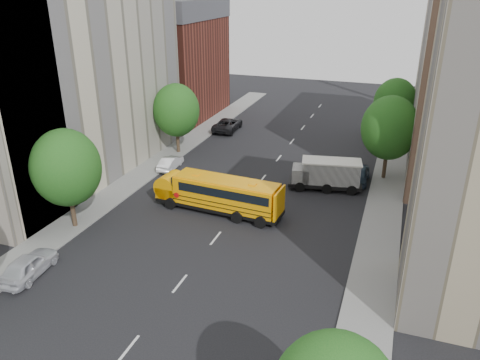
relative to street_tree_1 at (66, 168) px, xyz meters
The scene contains 18 objects.
ground 12.71m from the street_tree_1, 19.98° to the left, with size 120.00×120.00×0.00m, color black.
sidewalk_left 10.26m from the street_tree_1, 93.18° to the left, with size 3.00×80.00×0.12m, color slate.
sidewalk_right 24.72m from the street_tree_1, 21.80° to the left, with size 3.00×80.00×0.12m, color slate.
lane_markings 18.48m from the street_tree_1, 51.84° to the left, with size 0.15×64.00×0.01m, color silver.
building_left_cream 13.21m from the street_tree_1, 124.99° to the left, with size 10.00×26.00×20.00m, color beige.
building_left_redbrick 32.79m from the street_tree_1, 102.34° to the left, with size 10.00×15.00×13.00m, color maroon.
building_right_far 37.86m from the street_tree_1, 39.61° to the left, with size 10.00×22.00×18.00m, color beige.
street_tree_1 is the anchor object (origin of this frame).
street_tree_2 18.00m from the street_tree_1, 90.00° to the left, with size 4.99×4.99×7.71m.
street_tree_4 28.43m from the street_tree_1, 39.29° to the left, with size 5.25×5.25×8.10m.
street_tree_5 37.20m from the street_tree_1, 53.75° to the left, with size 4.86×4.86×7.51m.
school_bus 11.79m from the street_tree_1, 33.20° to the left, with size 10.93×3.33×3.04m.
safari_truck 22.16m from the street_tree_1, 38.61° to the left, with size 6.87×3.50×2.81m.
parked_car_0 7.80m from the street_tree_1, 77.64° to the right, with size 1.81×4.51×1.54m, color silver.
parked_car_1 14.12m from the street_tree_1, 84.03° to the left, with size 1.36×3.89×1.28m, color white.
parked_car_2 28.00m from the street_tree_1, 85.45° to the left, with size 2.66×5.77×1.60m, color black.
parked_car_4 26.05m from the street_tree_1, 39.46° to the left, with size 1.72×4.26×1.45m, color #314056.
parked_car_5 38.60m from the street_tree_1, 58.94° to the left, with size 1.66×4.77×1.57m, color #989893.
Camera 1 is at (11.82, -29.94, 17.74)m, focal length 35.00 mm.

